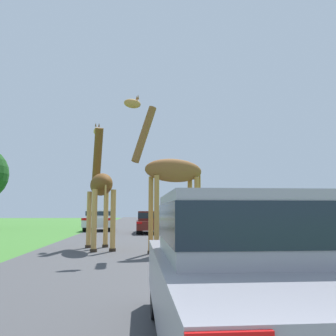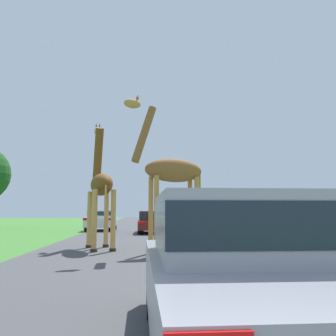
% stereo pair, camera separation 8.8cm
% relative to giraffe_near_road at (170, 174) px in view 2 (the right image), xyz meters
% --- Properties ---
extents(road, '(6.90, 120.00, 0.00)m').
position_rel_giraffe_near_road_xyz_m(road, '(-1.15, 17.61, -2.54)').
color(road, '#424244').
rests_on(road, ground).
extents(giraffe_near_road, '(2.75, 1.33, 5.07)m').
position_rel_giraffe_near_road_xyz_m(giraffe_near_road, '(0.00, 0.00, 0.00)').
color(giraffe_near_road, '#B77F3D').
rests_on(giraffe_near_road, ground).
extents(giraffe_companion, '(1.24, 2.95, 4.91)m').
position_rel_giraffe_near_road_xyz_m(giraffe_companion, '(-2.41, 1.55, -0.26)').
color(giraffe_companion, tan).
rests_on(giraffe_companion, ground).
extents(car_lead_maroon, '(1.86, 4.12, 1.49)m').
position_rel_giraffe_near_road_xyz_m(car_lead_maroon, '(0.07, -8.12, -1.76)').
color(car_lead_maroon, gray).
rests_on(car_lead_maroon, ground).
extents(car_queue_right, '(1.97, 4.16, 1.43)m').
position_rel_giraffe_near_road_xyz_m(car_queue_right, '(-3.74, 14.33, -1.78)').
color(car_queue_right, silver).
rests_on(car_queue_right, ground).
extents(car_queue_left, '(1.79, 4.24, 1.36)m').
position_rel_giraffe_near_road_xyz_m(car_queue_left, '(-0.23, 11.05, -1.82)').
color(car_queue_left, '#561914').
rests_on(car_queue_left, ground).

